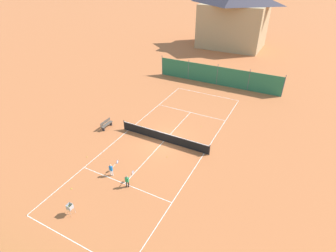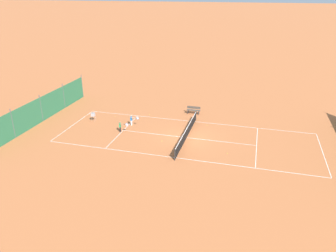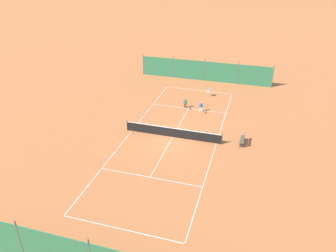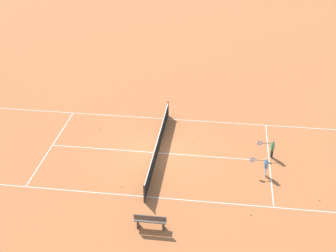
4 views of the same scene
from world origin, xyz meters
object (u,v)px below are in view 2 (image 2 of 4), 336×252
Objects in this scene: tennis_net at (187,133)px; tennis_ball_far_corner at (227,153)px; courtside_bench at (194,110)px; tennis_ball_mid_court at (162,141)px; tennis_ball_service_box at (115,116)px; player_far_service at (121,126)px; player_near_service at (132,119)px; ball_hopper at (93,115)px; tennis_ball_by_net_right at (150,114)px; tennis_ball_near_corner at (207,125)px.

tennis_net is 139.09× the size of tennis_ball_far_corner.
tennis_net reaches higher than courtside_bench.
courtside_bench is at bearing -174.54° from tennis_net.
tennis_ball_mid_court and tennis_ball_service_box have the same top height.
tennis_ball_far_corner is (1.82, 10.52, -0.61)m from player_far_service.
ball_hopper is at bearing -90.76° from player_near_service.
tennis_ball_service_box is 13.85m from tennis_ball_far_corner.
tennis_net is 10.50m from ball_hopper.
tennis_ball_by_net_right is 0.07× the size of ball_hopper.
courtside_bench is (-7.75, 1.40, 0.42)m from tennis_ball_mid_court.
tennis_net is 8.26× the size of player_near_service.
ball_hopper is at bearing -104.46° from tennis_ball_far_corner.
tennis_ball_far_corner is at bearing 75.54° from ball_hopper.
player_near_service reaches higher than player_far_service.
tennis_ball_near_corner is at bearing 144.80° from tennis_ball_mid_court.
player_far_service is 16.62× the size of tennis_ball_mid_court.
tennis_ball_by_net_right is at bearing -132.52° from tennis_net.
tennis_ball_mid_court is at bearing -35.20° from tennis_ball_near_corner.
tennis_ball_near_corner is (-3.84, 7.89, -0.61)m from player_far_service.
tennis_net reaches higher than ball_hopper.
player_near_service is at bearing -75.00° from tennis_ball_near_corner.
tennis_ball_service_box is at bearing -65.19° from tennis_ball_by_net_right.
tennis_ball_near_corner is (-0.21, 10.11, 0.00)m from tennis_ball_service_box.
courtside_bench is (-8.56, -4.64, 0.42)m from tennis_ball_far_corner.
player_near_service is at bearing 89.24° from ball_hopper.
tennis_net reaches higher than tennis_ball_far_corner.
ball_hopper is (-3.72, -14.42, 0.62)m from tennis_ball_far_corner.
ball_hopper is (1.73, -1.69, 0.62)m from tennis_ball_service_box.
tennis_ball_far_corner and tennis_ball_near_corner have the same top height.
tennis_net is at bearing 93.54° from player_far_service.
player_far_service is at bearing -86.46° from tennis_net.
tennis_ball_mid_court is at bearing 55.33° from tennis_ball_service_box.
tennis_net reaches higher than tennis_ball_near_corner.
tennis_ball_service_box is at bearing -123.73° from player_near_service.
tennis_ball_service_box is at bearing -110.34° from tennis_net.
tennis_ball_by_net_right is at bearing -152.44° from tennis_ball_mid_court.
courtside_bench is at bearing 116.34° from ball_hopper.
tennis_ball_by_net_right is (-4.82, -5.26, -0.47)m from tennis_net.
tennis_net is 139.09× the size of tennis_ball_near_corner.
courtside_bench is (-4.90, 5.43, -0.20)m from player_near_service.
courtside_bench is at bearing 138.94° from player_far_service.
tennis_ball_by_net_right is 6.14m from ball_hopper.
tennis_ball_by_net_right is 0.04× the size of courtside_bench.
player_far_service reaches higher than tennis_ball_far_corner.
ball_hopper reaches higher than courtside_bench.
courtside_bench is at bearing 169.74° from tennis_ball_mid_court.
player_near_service is at bearing -12.94° from tennis_ball_by_net_right.
tennis_ball_mid_court is at bearing 54.72° from player_near_service.
player_far_service reaches higher than ball_hopper.
player_far_service is (0.40, -6.48, 0.15)m from tennis_net.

